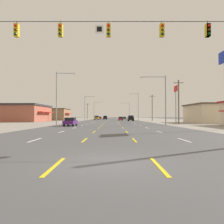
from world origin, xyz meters
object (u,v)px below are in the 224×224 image
at_px(streetlight_left_row_0, 57,95).
at_px(sedan_far_right_farther, 123,118).
at_px(streetlight_right_row_2, 127,109).
at_px(suv_far_right_near, 130,118).
at_px(suv_far_left_midfar, 96,118).
at_px(streetlight_right_row_1, 137,105).
at_px(streetlight_right_row_0, 162,96).
at_px(pole_sign_right_row_1, 175,95).
at_px(streetlight_left_row_2, 94,109).
at_px(suv_inner_left_far, 104,118).
at_px(pole_sign_right_row_0, 224,68).
at_px(streetlight_left_row_1, 85,106).
at_px(hatchback_inner_right_mid, 120,118).
at_px(hatchback_far_left_farthest, 99,118).
at_px(sedan_far_left_nearest, 69,122).

bearing_deg(streetlight_left_row_0, sedan_far_right_farther, 77.09).
distance_m(streetlight_left_row_0, streetlight_right_row_2, 81.35).
xyz_separation_m(suv_far_right_near, suv_far_left_midfar, (-14.07, 24.51, 0.00)).
bearing_deg(sedan_far_right_farther, streetlight_right_row_2, 65.69).
bearing_deg(streetlight_right_row_1, suv_far_right_near, -126.93).
height_order(streetlight_right_row_0, streetlight_right_row_1, streetlight_right_row_1).
distance_m(pole_sign_right_row_1, streetlight_left_row_2, 68.62).
distance_m(suv_far_left_midfar, streetlight_right_row_0, 62.52).
bearing_deg(suv_far_right_near, streetlight_right_row_0, -85.65).
bearing_deg(streetlight_right_row_1, suv_inner_left_far, 116.30).
relative_size(pole_sign_right_row_0, streetlight_left_row_1, 1.07).
distance_m(pole_sign_right_row_0, streetlight_right_row_0, 13.18).
height_order(hatchback_inner_right_mid, suv_far_left_midfar, suv_far_left_midfar).
bearing_deg(suv_far_left_midfar, streetlight_right_row_2, 48.45).
bearing_deg(hatchback_inner_right_mid, streetlight_right_row_1, -46.27).
height_order(pole_sign_right_row_0, streetlight_right_row_1, streetlight_right_row_1).
bearing_deg(streetlight_left_row_2, hatchback_far_left_farthest, 30.44).
xyz_separation_m(streetlight_left_row_0, streetlight_left_row_2, (0.08, 79.00, 0.03)).
xyz_separation_m(hatchback_far_left_farthest, streetlight_right_row_1, (16.67, -41.21, 5.16)).
xyz_separation_m(suv_far_right_near, streetlight_left_row_2, (-16.62, 43.44, 4.71)).
relative_size(streetlight_left_row_1, streetlight_right_row_2, 0.99).
bearing_deg(hatchback_far_left_farthest, streetlight_right_row_1, -67.98).
bearing_deg(hatchback_inner_right_mid, sedan_far_left_nearest, -102.71).
bearing_deg(streetlight_left_row_2, streetlight_right_row_0, -76.25).
distance_m(sedan_far_right_farther, streetlight_left_row_1, 37.80).
distance_m(hatchback_inner_right_mid, streetlight_left_row_1, 15.62).
height_order(suv_inner_left_far, streetlight_right_row_0, streetlight_right_row_0).
distance_m(sedan_far_right_farther, hatchback_far_left_farthest, 15.72).
relative_size(suv_far_right_near, pole_sign_right_row_0, 0.48).
bearing_deg(streetlight_right_row_2, sedan_far_right_farther, -114.31).
height_order(suv_far_right_near, streetlight_left_row_1, streetlight_left_row_1).
distance_m(suv_far_left_midfar, streetlight_left_row_0, 60.30).
distance_m(suv_inner_left_far, streetlight_right_row_1, 29.99).
xyz_separation_m(sedan_far_left_nearest, hatchback_inner_right_mid, (10.82, 47.94, 0.03)).
bearing_deg(pole_sign_right_row_1, streetlight_right_row_2, 96.68).
bearing_deg(streetlight_right_row_1, sedan_far_left_nearest, -112.25).
height_order(suv_far_right_near, sedan_far_right_farther, suv_far_right_near).
relative_size(hatchback_far_left_farthest, streetlight_right_row_1, 0.37).
bearing_deg(streetlight_right_row_0, suv_far_left_midfar, 105.61).
xyz_separation_m(streetlight_left_row_0, streetlight_right_row_2, (19.42, 79.00, -0.06)).
distance_m(hatchback_far_left_farthest, streetlight_right_row_2, 17.21).
relative_size(pole_sign_right_row_0, streetlight_right_row_1, 0.96).
xyz_separation_m(pole_sign_right_row_0, streetlight_right_row_0, (-4.99, 11.97, -2.35)).
bearing_deg(hatchback_inner_right_mid, suv_inner_left_far, 109.08).
height_order(streetlight_left_row_2, streetlight_right_row_2, streetlight_left_row_2).
height_order(hatchback_inner_right_mid, suv_inner_left_far, suv_inner_left_far).
bearing_deg(sedan_far_left_nearest, streetlight_right_row_1, 67.75).
bearing_deg(hatchback_far_left_farthest, streetlight_left_row_2, -149.56).
distance_m(hatchback_inner_right_mid, hatchback_far_left_farthest, 36.33).
xyz_separation_m(pole_sign_right_row_0, streetlight_right_row_1, (-4.74, 51.47, -1.89)).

